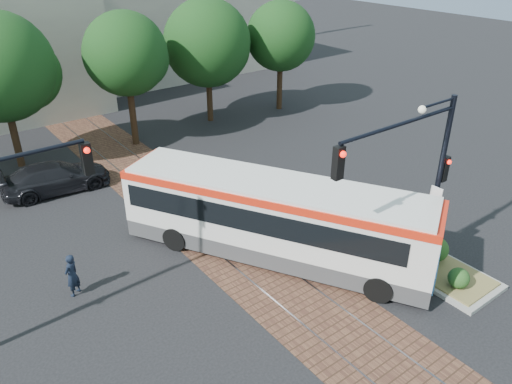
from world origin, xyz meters
The scene contains 9 objects.
ground centered at (0.00, 0.00, 0.00)m, with size 120.00×120.00×0.00m, color black.
trackbed centered at (0.00, 4.00, 0.01)m, with size 3.60×40.00×0.02m.
tree_row centered at (1.21, 16.42, 4.85)m, with size 26.40×5.60×7.67m.
warehouses centered at (-0.53, 28.75, 3.81)m, with size 40.00×13.00×8.00m.
city_bus centered at (0.86, 2.78, 1.69)m, with size 7.72×10.97×3.03m.
traffic_island centered at (4.82, -0.90, 0.33)m, with size 2.20×5.20×1.13m.
signal_pole_main centered at (3.86, -0.81, 4.16)m, with size 5.49×0.46×6.00m.
officer centered at (-5.83, 4.97, 0.77)m, with size 0.56×0.37×1.54m, color black.
parked_car centered at (-3.89, 12.85, 0.69)m, with size 1.95×4.79×1.39m, color black.
Camera 1 is at (-8.93, -9.14, 10.75)m, focal length 35.00 mm.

